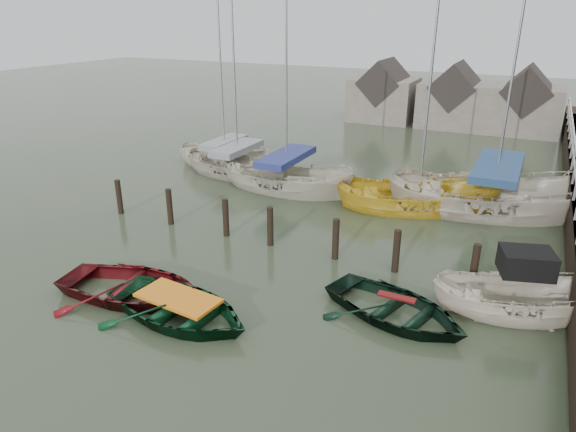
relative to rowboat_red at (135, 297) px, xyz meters
The scene contains 12 objects.
ground 3.52m from the rowboat_red, 30.67° to the left, with size 120.00×120.00×0.00m, color #2B3823.
mooring_pilings 5.19m from the rowboat_red, 68.26° to the left, with size 13.72×0.22×1.80m.
far_sheds 28.12m from the rowboat_red, 82.09° to the left, with size 14.00×4.08×4.39m.
rowboat_red is the anchor object (origin of this frame).
rowboat_green 1.85m from the rowboat_red, ahead, with size 3.06×4.28×0.89m, color black.
rowboat_dkgreen 7.28m from the rowboat_red, 17.92° to the left, with size 2.85×3.99×0.83m, color black.
motorboat 10.53m from the rowboat_red, 21.10° to the left, with size 4.82×2.93×2.69m.
sailboat_a 11.70m from the rowboat_red, 106.81° to the left, with size 6.13×2.83×10.29m.
sailboat_b 10.37m from the rowboat_red, 91.69° to the left, with size 6.80×2.94×10.88m.
sailboat_c 11.96m from the rowboat_red, 61.96° to the left, with size 7.12×4.59×10.15m.
sailboat_d 14.23m from the rowboat_red, 53.94° to the left, with size 8.84×4.96×13.09m.
sailboat_e 13.15m from the rowboat_red, 111.39° to the left, with size 5.60×2.30×10.35m.
Camera 1 is at (6.48, -11.25, 7.59)m, focal length 32.00 mm.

